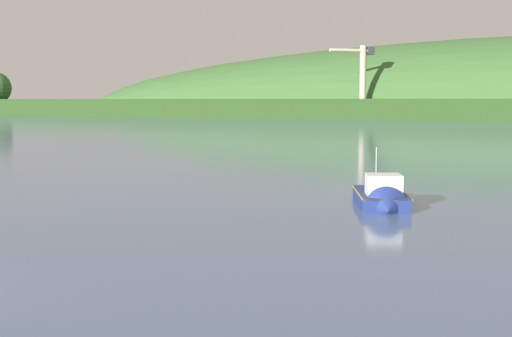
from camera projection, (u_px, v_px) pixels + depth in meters
The scene contains 2 objects.
dockside_crane at pixel (362, 84), 202.76m from camera, with size 10.99×10.06×20.82m.
fishing_boat_moored at pixel (382, 200), 35.75m from camera, with size 4.47×6.36×3.71m.
Camera 1 is at (17.82, -12.73, 5.37)m, focal length 49.92 mm.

